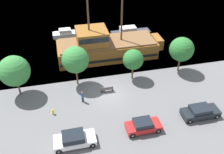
{
  "coord_description": "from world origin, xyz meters",
  "views": [
    {
      "loc": [
        -5.33,
        -25.12,
        21.15
      ],
      "look_at": [
        0.92,
        2.0,
        1.2
      ],
      "focal_mm": 40.0,
      "sensor_mm": 36.0,
      "label": 1
    }
  ],
  "objects": [
    {
      "name": "moored_boat_outer",
      "position": [
        7.65,
        16.13,
        0.64
      ],
      "size": [
        7.37,
        2.06,
        1.75
      ],
      "color": "#2D333D",
      "rests_on": "water_surface"
    },
    {
      "name": "tree_row_east",
      "position": [
        -11.43,
        2.61,
        3.68
      ],
      "size": [
        3.91,
        3.91,
        5.64
      ],
      "color": "brown",
      "rests_on": "ground_plane"
    },
    {
      "name": "tree_row_west",
      "position": [
        11.35,
        3.03,
        3.66
      ],
      "size": [
        3.49,
        3.49,
        5.41
      ],
      "color": "brown",
      "rests_on": "ground_plane"
    },
    {
      "name": "parked_car_curb_front",
      "position": [
        -5.27,
        -7.32,
        0.71
      ],
      "size": [
        4.38,
        2.01,
        1.43
      ],
      "color": "white",
      "rests_on": "ground_plane"
    },
    {
      "name": "tree_row_mideast",
      "position": [
        -3.76,
        3.1,
        3.96
      ],
      "size": [
        3.6,
        3.6,
        5.76
      ],
      "color": "brown",
      "rests_on": "ground_plane"
    },
    {
      "name": "parked_car_curb_rear",
      "position": [
        2.37,
        -7.11,
        0.71
      ],
      "size": [
        3.9,
        1.82,
        1.42
      ],
      "color": "#B21E1E",
      "rests_on": "ground_plane"
    },
    {
      "name": "bench_promenade_east",
      "position": [
        -0.12,
        0.48,
        0.43
      ],
      "size": [
        1.63,
        0.45,
        0.85
      ],
      "color": "#4C4742",
      "rests_on": "ground_plane"
    },
    {
      "name": "parked_car_curb_mid",
      "position": [
        9.64,
        -6.53,
        0.72
      ],
      "size": [
        4.44,
        1.9,
        1.42
      ],
      "color": "black",
      "rests_on": "ground_plane"
    },
    {
      "name": "moored_boat_dockside",
      "position": [
        -3.98,
        18.41,
        0.56
      ],
      "size": [
        5.38,
        1.81,
        1.48
      ],
      "color": "silver",
      "rests_on": "water_surface"
    },
    {
      "name": "pedestrian_walking_near",
      "position": [
        -3.54,
        -0.83,
        0.84
      ],
      "size": [
        0.32,
        0.32,
        1.66
      ],
      "color": "#232838",
      "rests_on": "ground_plane"
    },
    {
      "name": "pirate_ship",
      "position": [
        1.6,
        9.63,
        1.8
      ],
      "size": [
        17.04,
        5.61,
        11.37
      ],
      "color": "brown",
      "rests_on": "water_surface"
    },
    {
      "name": "ground_plane",
      "position": [
        0.0,
        0.0,
        0.0
      ],
      "size": [
        160.0,
        160.0,
        0.0
      ],
      "primitive_type": "plane",
      "color": "#5B5B5E"
    },
    {
      "name": "fire_hydrant",
      "position": [
        -7.35,
        -2.26,
        0.41
      ],
      "size": [
        0.42,
        0.25,
        0.76
      ],
      "color": "yellow",
      "rests_on": "ground_plane"
    },
    {
      "name": "tree_row_midwest",
      "position": [
        4.06,
        2.67,
        3.16
      ],
      "size": [
        2.86,
        2.86,
        4.6
      ],
      "color": "brown",
      "rests_on": "ground_plane"
    }
  ]
}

